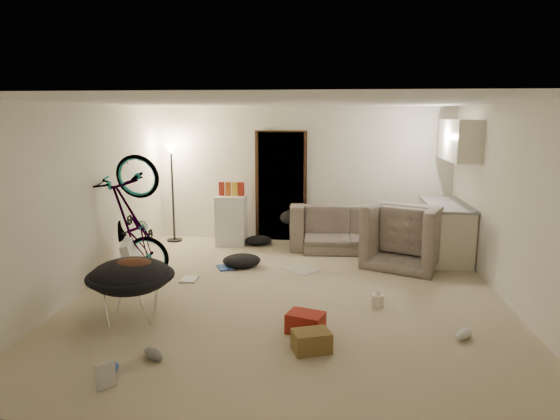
# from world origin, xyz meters

# --- Properties ---
(floor) EXTENTS (5.50, 6.00, 0.02)m
(floor) POSITION_xyz_m (0.00, 0.00, -0.01)
(floor) COLOR #C3B796
(floor) RESTS_ON ground
(ceiling) EXTENTS (5.50, 6.00, 0.02)m
(ceiling) POSITION_xyz_m (0.00, 0.00, 2.51)
(ceiling) COLOR white
(ceiling) RESTS_ON wall_back
(wall_back) EXTENTS (5.50, 0.02, 2.50)m
(wall_back) POSITION_xyz_m (0.00, 3.01, 1.25)
(wall_back) COLOR white
(wall_back) RESTS_ON floor
(wall_front) EXTENTS (5.50, 0.02, 2.50)m
(wall_front) POSITION_xyz_m (0.00, -3.01, 1.25)
(wall_front) COLOR white
(wall_front) RESTS_ON floor
(wall_left) EXTENTS (0.02, 6.00, 2.50)m
(wall_left) POSITION_xyz_m (-2.76, 0.00, 1.25)
(wall_left) COLOR white
(wall_left) RESTS_ON floor
(wall_right) EXTENTS (0.02, 6.00, 2.50)m
(wall_right) POSITION_xyz_m (2.76, 0.00, 1.25)
(wall_right) COLOR white
(wall_right) RESTS_ON floor
(doorway) EXTENTS (0.85, 0.10, 2.04)m
(doorway) POSITION_xyz_m (-0.40, 2.97, 1.02)
(doorway) COLOR black
(doorway) RESTS_ON floor
(door_trim) EXTENTS (0.97, 0.04, 2.10)m
(door_trim) POSITION_xyz_m (-0.40, 2.94, 1.02)
(door_trim) COLOR #382213
(door_trim) RESTS_ON floor
(floor_lamp) EXTENTS (0.28, 0.28, 1.81)m
(floor_lamp) POSITION_xyz_m (-2.40, 2.65, 1.31)
(floor_lamp) COLOR black
(floor_lamp) RESTS_ON floor
(kitchen_counter) EXTENTS (0.60, 1.50, 0.88)m
(kitchen_counter) POSITION_xyz_m (2.43, 2.00, 0.44)
(kitchen_counter) COLOR silver
(kitchen_counter) RESTS_ON floor
(counter_top) EXTENTS (0.64, 1.54, 0.04)m
(counter_top) POSITION_xyz_m (2.43, 2.00, 0.90)
(counter_top) COLOR gray
(counter_top) RESTS_ON kitchen_counter
(kitchen_uppers) EXTENTS (0.38, 1.40, 0.65)m
(kitchen_uppers) POSITION_xyz_m (2.56, 2.00, 1.95)
(kitchen_uppers) COLOR silver
(kitchen_uppers) RESTS_ON wall_right
(sofa) EXTENTS (2.10, 0.88, 0.60)m
(sofa) POSITION_xyz_m (0.86, 2.45, 0.30)
(sofa) COLOR #373E38
(sofa) RESTS_ON floor
(armchair) EXTENTS (1.44, 1.37, 0.73)m
(armchair) POSITION_xyz_m (1.78, 1.61, 0.37)
(armchair) COLOR #373E38
(armchair) RESTS_ON floor
(bicycle) EXTENTS (1.90, 0.94, 1.07)m
(bicycle) POSITION_xyz_m (-2.30, 0.45, 0.49)
(bicycle) COLOR black
(bicycle) RESTS_ON floor
(book_asset) EXTENTS (0.29, 0.29, 0.02)m
(book_asset) POSITION_xyz_m (-1.47, -2.55, 0.01)
(book_asset) COLOR maroon
(book_asset) RESTS_ON floor
(mini_fridge) EXTENTS (0.55, 0.55, 0.90)m
(mini_fridge) POSITION_xyz_m (-1.28, 2.55, 0.45)
(mini_fridge) COLOR white
(mini_fridge) RESTS_ON floor
(snack_box_0) EXTENTS (0.11, 0.08, 0.30)m
(snack_box_0) POSITION_xyz_m (-1.45, 2.55, 1.00)
(snack_box_0) COLOR maroon
(snack_box_0) RESTS_ON mini_fridge
(snack_box_1) EXTENTS (0.11, 0.09, 0.30)m
(snack_box_1) POSITION_xyz_m (-1.33, 2.55, 1.00)
(snack_box_1) COLOR #B84E17
(snack_box_1) RESTS_ON mini_fridge
(snack_box_2) EXTENTS (0.10, 0.08, 0.30)m
(snack_box_2) POSITION_xyz_m (-1.21, 2.55, 1.00)
(snack_box_2) COLOR gold
(snack_box_2) RESTS_ON mini_fridge
(snack_box_3) EXTENTS (0.11, 0.09, 0.30)m
(snack_box_3) POSITION_xyz_m (-1.09, 2.55, 1.00)
(snack_box_3) COLOR maroon
(snack_box_3) RESTS_ON mini_fridge
(saucer_chair) EXTENTS (1.00, 1.00, 0.71)m
(saucer_chair) POSITION_xyz_m (-1.77, -0.98, 0.42)
(saucer_chair) COLOR silver
(saucer_chair) RESTS_ON floor
(hoodie) EXTENTS (0.59, 0.55, 0.22)m
(hoodie) POSITION_xyz_m (-1.72, -1.01, 0.63)
(hoodie) COLOR #4B2819
(hoodie) RESTS_ON saucer_chair
(sofa_drape) EXTENTS (0.61, 0.52, 0.28)m
(sofa_drape) POSITION_xyz_m (-0.09, 2.45, 0.54)
(sofa_drape) COLOR black
(sofa_drape) RESTS_ON sofa
(tv_box) EXTENTS (0.47, 0.96, 0.62)m
(tv_box) POSITION_xyz_m (-2.30, 0.39, 0.31)
(tv_box) COLOR silver
(tv_box) RESTS_ON floor
(drink_case_a) EXTENTS (0.44, 0.37, 0.21)m
(drink_case_a) POSITION_xyz_m (0.34, -1.60, 0.11)
(drink_case_a) COLOR brown
(drink_case_a) RESTS_ON floor
(drink_case_b) EXTENTS (0.45, 0.39, 0.22)m
(drink_case_b) POSITION_xyz_m (0.26, -1.17, 0.11)
(drink_case_b) COLOR maroon
(drink_case_b) RESTS_ON floor
(juicer) EXTENTS (0.15, 0.15, 0.22)m
(juicer) POSITION_xyz_m (1.12, -0.34, 0.09)
(juicer) COLOR #EFE8CF
(juicer) RESTS_ON floor
(newspaper) EXTENTS (0.64, 0.63, 0.01)m
(newspaper) POSITION_xyz_m (0.08, 1.08, 0.00)
(newspaper) COLOR #B7B2A9
(newspaper) RESTS_ON floor
(book_blue) EXTENTS (0.32, 0.36, 0.03)m
(book_blue) POSITION_xyz_m (-1.09, 1.03, 0.01)
(book_blue) COLOR #2F54AB
(book_blue) RESTS_ON floor
(book_white) EXTENTS (0.22, 0.29, 0.03)m
(book_white) POSITION_xyz_m (-1.49, 0.42, 0.01)
(book_white) COLOR silver
(book_white) RESTS_ON floor
(shoe_1) EXTENTS (0.27, 0.21, 0.09)m
(shoe_1) POSITION_xyz_m (0.26, 2.55, 0.05)
(shoe_1) COLOR slate
(shoe_1) RESTS_ON floor
(shoe_2) EXTENTS (0.12, 0.28, 0.10)m
(shoe_2) POSITION_xyz_m (-1.47, -2.28, 0.05)
(shoe_2) COLOR #2F54AB
(shoe_2) RESTS_ON floor
(shoe_3) EXTENTS (0.29, 0.27, 0.11)m
(shoe_3) POSITION_xyz_m (-1.18, -1.93, 0.05)
(shoe_3) COLOR slate
(shoe_3) RESTS_ON floor
(shoe_4) EXTENTS (0.27, 0.30, 0.11)m
(shoe_4) POSITION_xyz_m (1.95, -1.16, 0.05)
(shoe_4) COLOR white
(shoe_4) RESTS_ON floor
(clothes_lump_a) EXTENTS (0.70, 0.64, 0.19)m
(clothes_lump_a) POSITION_xyz_m (-0.85, 1.16, 0.10)
(clothes_lump_a) COLOR black
(clothes_lump_a) RESTS_ON floor
(clothes_lump_b) EXTENTS (0.67, 0.66, 0.16)m
(clothes_lump_b) POSITION_xyz_m (-0.78, 2.55, 0.08)
(clothes_lump_b) COLOR black
(clothes_lump_b) RESTS_ON floor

